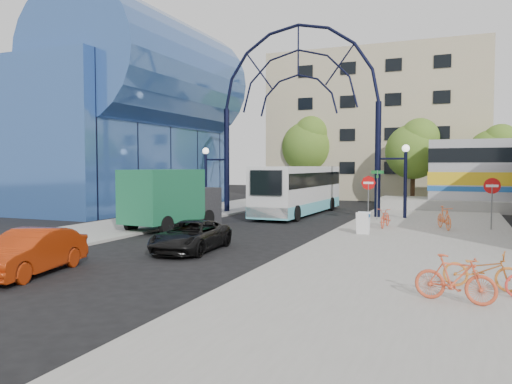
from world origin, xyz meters
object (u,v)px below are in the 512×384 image
at_px(street_name_sign, 377,184).
at_px(bike_near_b, 444,218).
at_px(bike_far_b, 455,279).
at_px(do_not_enter_sign, 492,191).
at_px(black_suv, 191,236).
at_px(tree_north_a, 415,148).
at_px(bike_near_a, 385,218).
at_px(stop_sign, 368,187).
at_px(sandwich_board, 363,220).
at_px(gateway_arch, 298,80).
at_px(tree_north_c, 495,152).
at_px(city_bus, 299,189).
at_px(tree_north_b, 309,144).
at_px(green_truck, 172,199).
at_px(red_sedan, 30,252).
at_px(bike_far_c, 482,270).

distance_m(street_name_sign, bike_near_b, 5.19).
bearing_deg(bike_far_b, bike_near_b, 13.75).
xyz_separation_m(bike_near_b, bike_far_b, (0.62, -13.72, -0.02)).
distance_m(do_not_enter_sign, black_suv, 14.83).
distance_m(tree_north_a, bike_near_a, 17.47).
distance_m(stop_sign, bike_near_b, 5.10).
bearing_deg(bike_near_a, sandwich_board, -97.82).
bearing_deg(gateway_arch, tree_north_c, 48.96).
relative_size(city_bus, bike_far_b, 6.48).
bearing_deg(bike_far_b, do_not_enter_sign, 5.32).
relative_size(tree_north_b, green_truck, 1.31).
distance_m(gateway_arch, red_sedan, 21.14).
bearing_deg(bike_far_c, tree_north_b, 31.33).
bearing_deg(tree_north_c, city_bus, -133.31).
xyz_separation_m(stop_sign, do_not_enter_sign, (6.20, -2.00, -0.02)).
height_order(city_bus, bike_far_c, city_bus).
distance_m(gateway_arch, tree_north_a, 13.98).
bearing_deg(sandwich_board, city_bus, 122.94).
relative_size(stop_sign, black_suv, 0.61).
xyz_separation_m(sandwich_board, tree_north_a, (0.52, 19.95, 3.86)).
distance_m(stop_sign, bike_near_a, 3.65).
relative_size(stop_sign, street_name_sign, 0.89).
bearing_deg(do_not_enter_sign, tree_north_c, 86.42).
height_order(stop_sign, bike_near_a, stop_sign).
height_order(street_name_sign, black_suv, street_name_sign).
bearing_deg(street_name_sign, bike_far_b, -75.80).
bearing_deg(do_not_enter_sign, stop_sign, 162.12).
bearing_deg(do_not_enter_sign, city_bus, 156.38).
bearing_deg(city_bus, sandwich_board, -55.94).
xyz_separation_m(tree_north_c, bike_far_b, (-2.60, -32.39, -3.62)).
bearing_deg(city_bus, tree_north_b, 104.96).
xyz_separation_m(black_suv, bike_near_b, (8.54, 9.50, 0.11)).
bearing_deg(bike_far_c, bike_far_b, 167.13).
relative_size(gateway_arch, bike_near_a, 7.48).
height_order(stop_sign, bike_far_b, stop_sign).
relative_size(green_truck, bike_far_c, 3.34).
height_order(gateway_arch, bike_near_b, gateway_arch).
relative_size(tree_north_b, bike_far_b, 4.51).
height_order(street_name_sign, green_truck, green_truck).
bearing_deg(sandwich_board, bike_far_c, -63.06).
bearing_deg(tree_north_a, green_truck, -115.68).
distance_m(stop_sign, bike_far_c, 15.89).
bearing_deg(bike_near_b, green_truck, 176.94).
relative_size(city_bus, bike_near_a, 6.31).
bearing_deg(tree_north_a, tree_north_b, 158.20).
height_order(street_name_sign, bike_far_b, street_name_sign).
relative_size(stop_sign, sandwich_board, 2.53).
bearing_deg(bike_far_c, bike_near_a, 26.67).
height_order(do_not_enter_sign, bike_near_b, do_not_enter_sign).
bearing_deg(sandwich_board, tree_north_c, 73.45).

